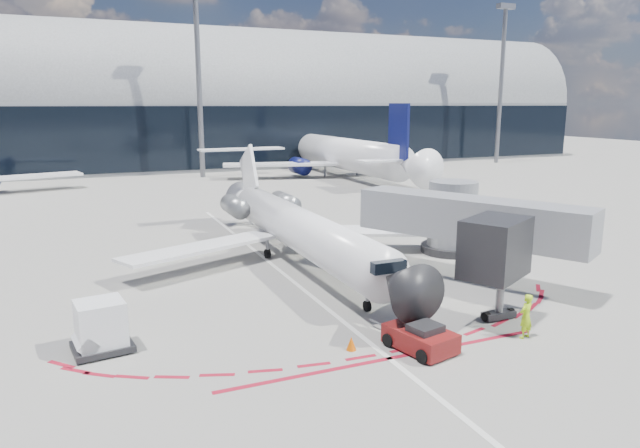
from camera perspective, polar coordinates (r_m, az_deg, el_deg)
name	(u,v)px	position (r m, az deg, el deg)	size (l,w,h in m)	color
ground	(289,278)	(32.85, -3.14, -5.40)	(260.00, 260.00, 0.00)	slate
apron_centerline	(277,269)	(34.66, -4.28, -4.48)	(0.25, 40.00, 0.01)	silver
apron_stop_bar	(389,358)	(23.08, 6.94, -13.20)	(14.00, 0.25, 0.01)	maroon
terminal_building	(147,112)	(95.09, -16.96, 10.65)	(150.00, 24.15, 24.00)	#9A9DA0
jet_bridge	(464,223)	(34.13, 14.24, 0.12)	(10.03, 15.20, 4.90)	gray
light_mast_centre	(199,83)	(79.12, -12.01, 13.63)	(0.70, 0.70, 25.00)	slate
light_mast_east	(501,87)	(101.60, 17.63, 12.91)	(0.70, 0.70, 25.00)	slate
regional_jet	(295,226)	(35.82, -2.55, -0.20)	(21.92, 27.03, 6.77)	white
pushback_tug	(421,338)	(23.83, 10.02, -11.13)	(2.41, 4.54, 1.16)	#61110D
ramp_worker	(526,316)	(25.93, 19.90, -8.66)	(0.71, 0.47, 1.95)	#B5E918
uld_container	(101,327)	(24.73, -21.06, -9.57)	(2.49, 2.20, 2.11)	black
safety_cone_left	(118,310)	(28.64, -19.52, -8.15)	(0.41, 0.41, 0.57)	#DC5704
safety_cone_right	(351,343)	(23.57, 3.15, -11.83)	(0.41, 0.41, 0.57)	#DC5704
bg_airliner_2	(338,131)	(79.96, 1.81, 9.31)	(38.07, 40.31, 12.32)	white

